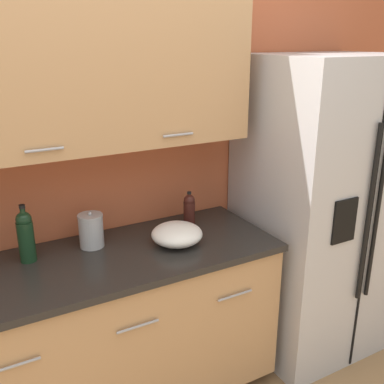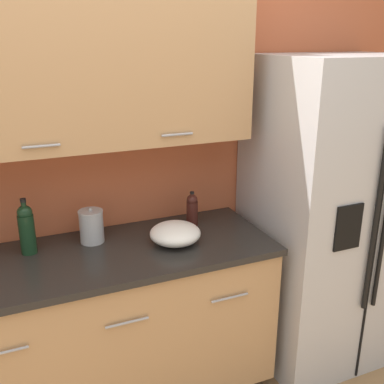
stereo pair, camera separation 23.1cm
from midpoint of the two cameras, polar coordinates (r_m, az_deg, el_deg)
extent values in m
cube|color=#BC5B38|center=(2.42, -18.30, 3.62)|extent=(10.00, 0.05, 2.60)
cube|color=tan|center=(2.14, -23.52, 16.72)|extent=(2.11, 0.32, 0.95)
cylinder|color=#99999E|center=(2.02, -21.41, 4.96)|extent=(0.16, 0.01, 0.01)
cylinder|color=#99999E|center=(2.19, -4.82, 7.21)|extent=(0.16, 0.01, 0.01)
cube|color=tan|center=(2.44, -18.58, -17.92)|extent=(2.17, 0.62, 0.77)
cube|color=black|center=(2.22, -19.62, -9.65)|extent=(2.19, 0.64, 0.03)
cylinder|color=#99999E|center=(2.04, -24.90, -19.51)|extent=(0.20, 0.01, 0.01)
cylinder|color=#99999E|center=(2.10, -10.16, -16.55)|extent=(0.20, 0.01, 0.01)
cylinder|color=#99999E|center=(2.29, 2.54, -13.07)|extent=(0.20, 0.01, 0.01)
cube|color=#B2B2B5|center=(2.83, 13.75, -2.10)|extent=(0.88, 0.72, 1.82)
cube|color=black|center=(2.60, 19.17, -4.57)|extent=(0.01, 0.01, 1.78)
cylinder|color=black|center=(2.53, 19.09, -2.96)|extent=(0.02, 0.02, 1.00)
cylinder|color=black|center=(2.58, 20.14, -2.65)|extent=(0.02, 0.02, 1.00)
cube|color=black|center=(2.43, 16.27, -3.62)|extent=(0.16, 0.01, 0.24)
cylinder|color=black|center=(2.29, -23.05, -5.88)|extent=(0.08, 0.08, 0.20)
sphere|color=black|center=(2.25, -23.42, -3.26)|extent=(0.07, 0.07, 0.07)
cylinder|color=black|center=(2.24, -23.48, -2.78)|extent=(0.02, 0.02, 0.07)
cylinder|color=black|center=(2.23, -23.62, -1.76)|extent=(0.03, 0.03, 0.02)
cylinder|color=#3D1914|center=(2.52, -2.98, -2.80)|extent=(0.06, 0.06, 0.14)
sphere|color=#3D1914|center=(2.49, -3.02, -1.07)|extent=(0.06, 0.06, 0.06)
cylinder|color=#3D1914|center=(2.49, -3.02, -0.80)|extent=(0.02, 0.02, 0.05)
cylinder|color=black|center=(2.48, -3.03, -0.15)|extent=(0.02, 0.02, 0.01)
cylinder|color=#A3A3A5|center=(2.35, -15.47, -4.94)|extent=(0.12, 0.12, 0.16)
cylinder|color=#A3A3A5|center=(2.31, -15.65, -2.99)|extent=(0.13, 0.13, 0.01)
sphere|color=#A3A3A5|center=(2.31, -15.68, -2.71)|extent=(0.02, 0.02, 0.02)
ellipsoid|color=white|center=(2.31, -4.81, -5.42)|extent=(0.26, 0.26, 0.11)
camera|label=1|loc=(0.12, -92.86, -0.98)|focal=42.00mm
camera|label=2|loc=(0.12, 87.14, 0.98)|focal=42.00mm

